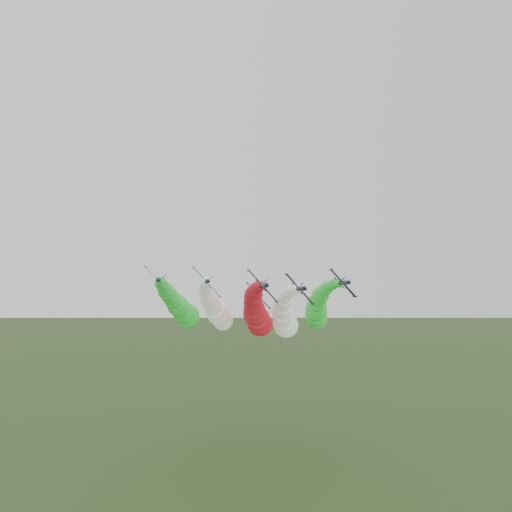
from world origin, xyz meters
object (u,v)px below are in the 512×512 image
object	(u,v)px
jet_inner_left	(215,309)
jet_inner_right	(284,315)
jet_outer_right	(318,308)
jet_trail	(254,316)
jet_lead	(257,314)
jet_outer_left	(180,307)

from	to	relation	value
jet_inner_left	jet_inner_right	world-z (taller)	jet_inner_left
jet_inner_left	jet_outer_right	distance (m)	31.11
jet_inner_left	jet_trail	distance (m)	20.21
jet_lead	jet_outer_right	world-z (taller)	jet_outer_right
jet_outer_left	jet_trail	size ratio (longest dim) A/B	1.00
jet_inner_right	jet_trail	xyz separation A→B (m)	(-5.79, 18.32, -0.98)
jet_lead	jet_trail	distance (m)	24.66
jet_lead	jet_inner_right	bearing A→B (deg)	34.84
jet_lead	jet_inner_left	xyz separation A→B (m)	(-10.39, 9.52, 1.15)
jet_lead	jet_trail	size ratio (longest dim) A/B	1.00
jet_lead	jet_outer_right	bearing A→B (deg)	33.13
jet_lead	jet_outer_right	distance (m)	24.48
jet_lead	jet_outer_left	world-z (taller)	jet_outer_left
jet_outer_right	jet_trail	distance (m)	20.88
jet_trail	jet_inner_right	bearing A→B (deg)	-72.45
jet_lead	jet_outer_left	xyz separation A→B (m)	(-20.35, 15.54, 1.34)
jet_inner_left	jet_inner_right	size ratio (longest dim) A/B	0.99
jet_inner_right	jet_outer_right	bearing A→B (deg)	31.80
jet_lead	jet_trail	world-z (taller)	jet_lead
jet_lead	jet_inner_right	world-z (taller)	jet_lead
jet_inner_left	jet_lead	bearing A→B (deg)	-42.49
jet_trail	jet_outer_left	bearing A→B (deg)	-159.15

